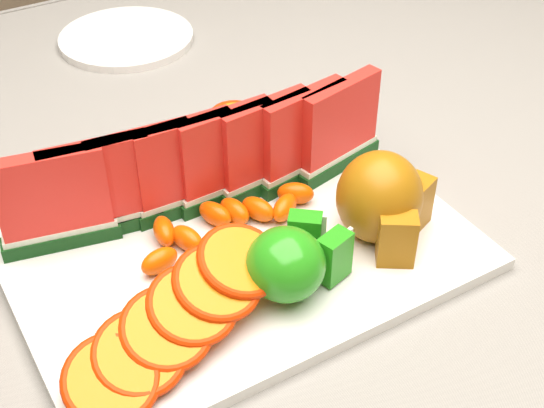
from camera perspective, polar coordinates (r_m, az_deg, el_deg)
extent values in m
cube|color=#472B19|center=(0.79, -6.82, -0.27)|extent=(1.40, 0.90, 0.03)
cube|color=#472B19|center=(1.56, 9.48, 4.40)|extent=(0.06, 0.06, 0.72)
cube|color=slate|center=(0.77, -6.92, 0.83)|extent=(1.52, 1.02, 0.01)
cube|color=slate|center=(1.24, -16.89, 9.85)|extent=(1.52, 0.01, 0.20)
cube|color=silver|center=(0.69, -2.71, -3.06)|extent=(0.40, 0.30, 0.01)
ellipsoid|color=#368E1C|center=(0.62, 1.04, -4.56)|extent=(0.08, 0.08, 0.06)
cube|color=#368E1C|center=(0.64, 4.71, -3.97)|extent=(0.03, 0.03, 0.04)
cube|color=beige|center=(0.64, 5.15, -3.78)|extent=(0.03, 0.01, 0.04)
cube|color=#368E1C|center=(0.66, 2.48, -2.42)|extent=(0.03, 0.03, 0.04)
cube|color=beige|center=(0.66, 2.91, -2.24)|extent=(0.02, 0.02, 0.04)
ellipsoid|color=#B3690C|center=(0.68, 8.08, 0.52)|extent=(0.09, 0.09, 0.09)
cube|color=#B3690C|center=(0.66, 9.36, -2.69)|extent=(0.04, 0.04, 0.05)
cube|color=#B3690C|center=(0.70, 10.72, -0.04)|extent=(0.04, 0.03, 0.05)
cylinder|color=silver|center=(1.06, -10.91, 12.18)|extent=(0.22, 0.22, 0.01)
cube|color=#0A3F16|center=(0.71, -15.52, -2.49)|extent=(0.11, 0.04, 0.01)
cube|color=silver|center=(0.70, -15.66, -1.87)|extent=(0.10, 0.04, 0.01)
cube|color=#B52617|center=(0.67, -16.26, 0.83)|extent=(0.10, 0.04, 0.08)
cube|color=#0A3F16|center=(0.71, -12.40, -1.62)|extent=(0.11, 0.04, 0.01)
cube|color=silver|center=(0.70, -12.50, -1.00)|extent=(0.10, 0.03, 0.01)
cube|color=#B52617|center=(0.68, -12.99, 1.72)|extent=(0.10, 0.03, 0.08)
cube|color=#0A3F16|center=(0.72, -9.31, -0.77)|extent=(0.11, 0.03, 0.01)
cube|color=silver|center=(0.71, -9.40, -0.14)|extent=(0.10, 0.03, 0.01)
cube|color=#B52617|center=(0.68, -9.76, 2.59)|extent=(0.10, 0.02, 0.08)
cube|color=#0A3F16|center=(0.72, -6.29, 0.08)|extent=(0.11, 0.02, 0.01)
cube|color=silver|center=(0.72, -6.35, 0.70)|extent=(0.10, 0.02, 0.01)
cube|color=#B52617|center=(0.69, -6.59, 3.43)|extent=(0.10, 0.02, 0.08)
cube|color=#0A3F16|center=(0.73, -3.34, 0.90)|extent=(0.11, 0.02, 0.01)
cube|color=silver|center=(0.73, -3.37, 1.52)|extent=(0.10, 0.02, 0.01)
cube|color=#B52617|center=(0.70, -3.50, 4.24)|extent=(0.10, 0.02, 0.08)
cube|color=#0A3F16|center=(0.75, -0.48, 1.70)|extent=(0.11, 0.03, 0.01)
cube|color=silver|center=(0.74, -0.49, 2.31)|extent=(0.10, 0.03, 0.01)
cube|color=#B52617|center=(0.72, -0.51, 5.02)|extent=(0.10, 0.02, 0.08)
cube|color=#0A3F16|center=(0.76, 2.28, 2.46)|extent=(0.11, 0.04, 0.01)
cube|color=silver|center=(0.75, 2.30, 3.07)|extent=(0.10, 0.03, 0.01)
cube|color=#B52617|center=(0.73, 2.38, 5.75)|extent=(0.10, 0.03, 0.08)
cube|color=#0A3F16|center=(0.78, 4.94, 3.19)|extent=(0.11, 0.04, 0.01)
cube|color=silver|center=(0.77, 4.98, 3.79)|extent=(0.10, 0.04, 0.01)
cube|color=#B52617|center=(0.75, 5.16, 6.43)|extent=(0.10, 0.04, 0.08)
cylinder|color=#F64315|center=(0.57, -12.01, -12.76)|extent=(0.08, 0.08, 0.03)
torus|color=#B33D00|center=(0.57, -12.01, -12.76)|extent=(0.09, 0.09, 0.03)
cylinder|color=#F64315|center=(0.58, -9.94, -11.00)|extent=(0.07, 0.07, 0.03)
torus|color=#B33D00|center=(0.58, -9.94, -11.00)|extent=(0.08, 0.08, 0.03)
cylinder|color=#F64315|center=(0.59, -7.94, -9.26)|extent=(0.07, 0.07, 0.03)
torus|color=#B33D00|center=(0.59, -7.94, -9.26)|extent=(0.08, 0.07, 0.03)
cylinder|color=#F64315|center=(0.59, -6.01, -7.55)|extent=(0.07, 0.07, 0.03)
torus|color=#B33D00|center=(0.59, -6.01, -7.55)|extent=(0.08, 0.08, 0.03)
cylinder|color=#F64315|center=(0.60, -4.15, -5.89)|extent=(0.08, 0.08, 0.03)
torus|color=#B33D00|center=(0.60, -4.15, -5.89)|extent=(0.09, 0.09, 0.03)
cylinder|color=#F64315|center=(0.61, -2.37, -4.27)|extent=(0.08, 0.08, 0.03)
torus|color=#B33D00|center=(0.61, -2.37, -4.27)|extent=(0.10, 0.09, 0.03)
cylinder|color=#F64315|center=(0.75, -15.27, 0.86)|extent=(0.07, 0.07, 0.03)
torus|color=#B33D00|center=(0.75, -15.27, 0.86)|extent=(0.07, 0.07, 0.03)
cylinder|color=#F64315|center=(0.76, -11.91, 2.20)|extent=(0.07, 0.07, 0.03)
torus|color=#B33D00|center=(0.76, -11.91, 2.20)|extent=(0.08, 0.08, 0.03)
cylinder|color=#F64315|center=(0.77, -8.62, 3.50)|extent=(0.08, 0.08, 0.03)
torus|color=#B33D00|center=(0.77, -8.62, 3.50)|extent=(0.09, 0.09, 0.03)
cylinder|color=#F64315|center=(0.78, -5.43, 4.75)|extent=(0.08, 0.08, 0.03)
torus|color=#B33D00|center=(0.78, -5.43, 4.75)|extent=(0.09, 0.09, 0.03)
cylinder|color=#F64315|center=(0.80, -2.34, 5.94)|extent=(0.08, 0.08, 0.03)
torus|color=#B33D00|center=(0.80, -2.34, 5.94)|extent=(0.09, 0.09, 0.03)
ellipsoid|color=orange|center=(0.66, -8.47, -4.27)|extent=(0.04, 0.02, 0.02)
ellipsoid|color=orange|center=(0.69, -8.12, -2.03)|extent=(0.03, 0.04, 0.02)
ellipsoid|color=orange|center=(0.68, -6.39, -2.62)|extent=(0.03, 0.04, 0.02)
ellipsoid|color=orange|center=(0.70, -4.31, -0.75)|extent=(0.03, 0.04, 0.02)
ellipsoid|color=orange|center=(0.70, -2.83, -0.53)|extent=(0.03, 0.04, 0.02)
ellipsoid|color=orange|center=(0.70, -1.05, -0.39)|extent=(0.03, 0.04, 0.02)
ellipsoid|color=orange|center=(0.71, 0.96, -0.28)|extent=(0.04, 0.04, 0.02)
ellipsoid|color=orange|center=(0.72, 1.79, 0.81)|extent=(0.04, 0.04, 0.02)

